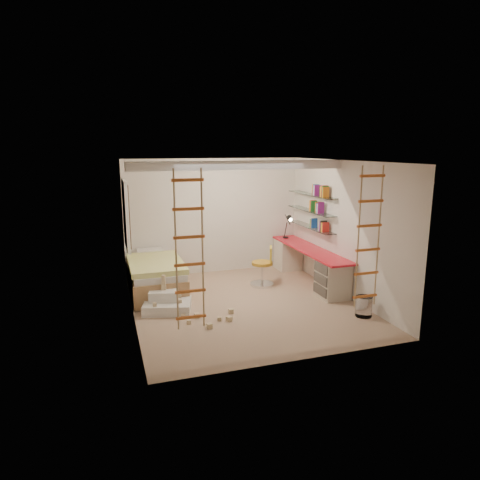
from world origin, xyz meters
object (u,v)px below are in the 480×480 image
object	(u,v)px
desk	(308,264)
swivel_chair	(263,271)
bed	(155,276)
play_platform	(167,303)

from	to	relation	value
desk	swivel_chair	bearing A→B (deg)	176.86
bed	play_platform	distance (m)	1.11
desk	play_platform	world-z (taller)	desk
desk	bed	distance (m)	3.22
bed	swivel_chair	world-z (taller)	swivel_chair
swivel_chair	play_platform	bearing A→B (deg)	-159.69
bed	swivel_chair	size ratio (longest dim) A/B	2.40
swivel_chair	play_platform	distance (m)	2.28
desk	bed	bearing A→B (deg)	173.51
desk	play_platform	size ratio (longest dim) A/B	2.97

